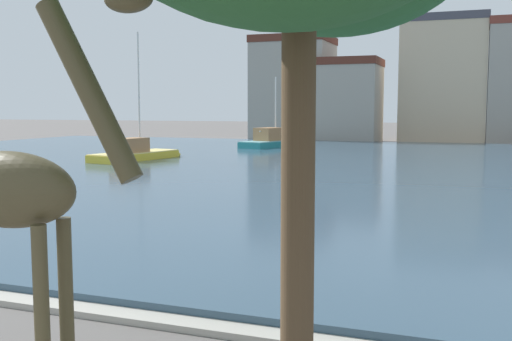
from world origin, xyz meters
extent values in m
cube|color=#334C60|center=(0.00, 33.08, 0.13)|extent=(83.91, 52.33, 0.25)
cube|color=#ADA89E|center=(0.00, 6.66, 0.06)|extent=(83.91, 0.50, 0.12)
cylinder|color=#4C4228|center=(-0.07, 3.74, 1.18)|extent=(0.17, 0.17, 2.36)
cylinder|color=#4C4228|center=(-0.05, 3.30, 1.18)|extent=(0.17, 0.17, 2.36)
ellipsoid|color=#4C4228|center=(-0.65, 3.50, 2.69)|extent=(1.85, 0.76, 0.90)
cylinder|color=#4C4228|center=(0.49, 3.54, 3.82)|extent=(1.24, 0.31, 2.01)
cube|color=teal|center=(-12.43, 47.59, 0.38)|extent=(4.09, 7.36, 0.76)
ellipsoid|color=teal|center=(-11.55, 50.79, 0.38)|extent=(2.66, 2.91, 0.73)
cube|color=#6EA5A8|center=(-12.43, 47.59, 0.79)|extent=(4.01, 7.21, 0.06)
cube|color=#9E7047|center=(-12.57, 47.08, 1.38)|extent=(2.21, 2.79, 1.11)
cylinder|color=silver|center=(-12.29, 48.09, 3.56)|extent=(0.12, 0.12, 5.58)
cylinder|color=silver|center=(-12.61, 46.91, 1.66)|extent=(0.73, 2.38, 0.08)
cube|color=gold|center=(-16.57, 31.86, 0.36)|extent=(3.19, 6.98, 0.72)
ellipsoid|color=gold|center=(-16.02, 35.00, 0.36)|extent=(2.24, 2.64, 0.68)
cube|color=#DFCD77|center=(-16.57, 31.86, 0.75)|extent=(3.12, 6.84, 0.06)
cube|color=#9E7047|center=(-16.66, 31.36, 1.24)|extent=(1.83, 2.57, 0.93)
cylinder|color=silver|center=(-16.48, 32.35, 4.64)|extent=(0.12, 0.12, 7.83)
cylinder|color=silver|center=(-16.69, 31.19, 1.62)|extent=(0.48, 2.33, 0.08)
cylinder|color=brown|center=(2.40, 5.04, 2.50)|extent=(0.42, 0.42, 5.00)
cube|color=gray|center=(-15.12, 62.76, 5.35)|extent=(8.28, 7.01, 10.71)
cube|color=#51281E|center=(-15.12, 62.76, 11.11)|extent=(8.44, 7.15, 0.80)
cube|color=gray|center=(-9.09, 61.81, 4.03)|extent=(7.37, 6.26, 8.06)
cube|color=#51281E|center=(-9.09, 61.81, 8.46)|extent=(7.52, 6.39, 0.80)
cube|color=#C6B293|center=(0.79, 64.85, 6.25)|extent=(8.71, 5.03, 12.51)
cube|color=#42424C|center=(0.79, 64.85, 12.91)|extent=(8.88, 5.13, 0.80)
camera|label=1|loc=(4.44, -1.93, 3.64)|focal=41.94mm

